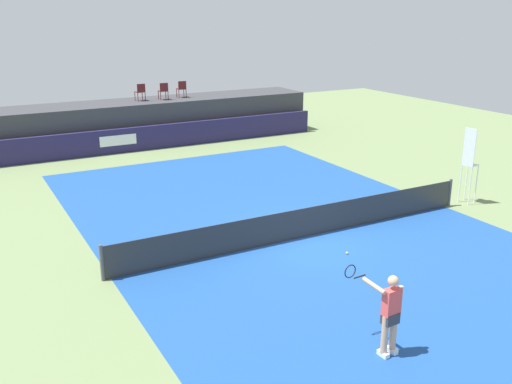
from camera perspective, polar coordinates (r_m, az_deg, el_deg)
ground_plane at (r=20.23m, az=0.10°, el=-1.70°), size 48.00×48.00×0.00m
court_inner at (r=17.83m, az=4.74°, el=-4.50°), size 12.00×22.00×0.00m
sponsor_wall at (r=29.38m, az=-9.83°, el=5.42°), size 18.00×0.22×1.20m
spectator_platform at (r=30.97m, az=-10.97°, el=6.93°), size 18.00×2.80×2.20m
spectator_chair_far_left at (r=30.59m, az=-11.44°, el=9.80°), size 0.47×0.47×0.89m
spectator_chair_left at (r=30.75m, az=-9.20°, el=9.96°), size 0.46×0.46×0.89m
spectator_chair_center at (r=31.43m, az=-7.42°, el=10.20°), size 0.47×0.47×0.89m
umpire_chair at (r=21.80m, az=20.47°, el=2.95°), size 0.51×0.51×2.76m
tennis_net at (r=17.66m, az=4.78°, el=-3.08°), size 12.40×0.02×0.95m
net_post_near at (r=15.37m, az=-15.10°, el=-6.83°), size 0.10×0.10×1.00m
net_post_far at (r=21.53m, az=18.73°, el=-0.06°), size 0.10×0.10×1.00m
tennis_player at (r=11.99m, az=13.13°, el=-11.56°), size 0.74×1.13×1.77m
tennis_ball at (r=16.77m, az=9.05°, el=-6.02°), size 0.07×0.07×0.07m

